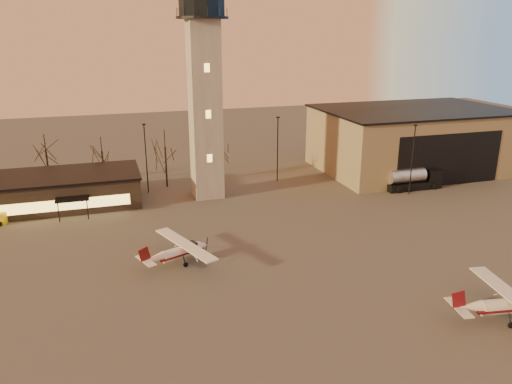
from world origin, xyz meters
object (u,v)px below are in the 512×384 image
terminal (43,191)px  cessna_front (508,308)px  control_tower (204,80)px  fuel_truck (413,181)px  hangar (412,139)px  cessna_rear (183,253)px

terminal → cessna_front: terminal is taller
control_tower → fuel_truck: size_ratio=3.77×
control_tower → cessna_front: 45.03m
control_tower → fuel_truck: (29.86, -6.00, -15.06)m
fuel_truck → hangar: bearing=58.2°
terminal → fuel_truck: 52.48m
cessna_front → fuel_truck: size_ratio=1.26×
hangar → terminal: (-57.99, -2.00, -3.00)m
hangar → fuel_truck: hangar is taller
control_tower → cessna_rear: bearing=-108.8°
cessna_front → fuel_truck: 35.54m
cessna_rear → control_tower: bearing=50.1°
terminal → cessna_front: 56.27m
terminal → control_tower: bearing=-5.1°
control_tower → cessna_rear: 26.50m
hangar → cessna_rear: hangar is taller
cessna_rear → fuel_truck: fuel_truck is taller
terminal → fuel_truck: size_ratio=2.94×
cessna_front → cessna_rear: (-23.56, 18.52, -0.05)m
cessna_rear → fuel_truck: bearing=0.4°
control_tower → cessna_rear: (-6.96, -20.44, -15.36)m
fuel_truck → cessna_front: bearing=-112.1°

